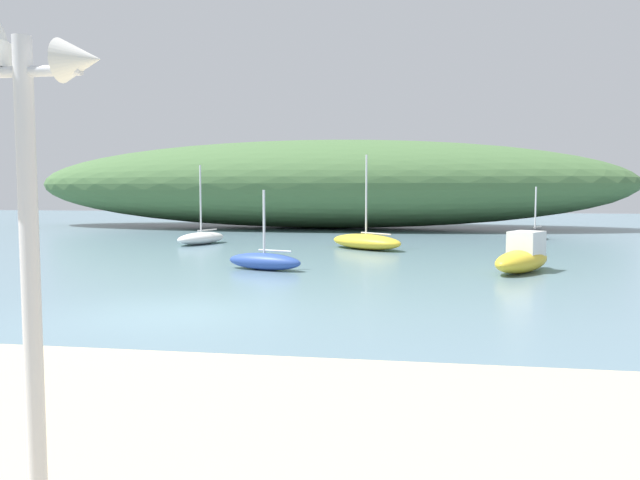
% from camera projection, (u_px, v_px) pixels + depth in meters
% --- Properties ---
extents(ground_plane, '(120.00, 120.00, 0.00)m').
position_uv_depth(ground_plane, '(170.00, 315.00, 12.81)').
color(ground_plane, slate).
extents(distant_hill, '(40.48, 11.99, 5.88)m').
position_uv_depth(distant_hill, '(322.00, 184.00, 42.36)').
color(distant_hill, '#476B3D').
rests_on(distant_hill, ground).
extents(sailboat_mid_channel, '(2.75, 1.56, 2.55)m').
position_uv_depth(sailboat_mid_channel, '(264.00, 261.00, 19.95)').
color(sailboat_mid_channel, '#2D4C9E').
rests_on(sailboat_mid_channel, ground).
extents(sailboat_off_point, '(3.83, 3.49, 4.04)m').
position_uv_depth(sailboat_off_point, '(366.00, 241.00, 26.88)').
color(sailboat_off_point, gold).
rests_on(sailboat_off_point, ground).
extents(motorboat_east_reach, '(2.54, 3.35, 1.26)m').
position_uv_depth(motorboat_east_reach, '(523.00, 257.00, 19.40)').
color(motorboat_east_reach, gold).
rests_on(motorboat_east_reach, ground).
extents(sailboat_far_left, '(2.08, 3.29, 3.70)m').
position_uv_depth(sailboat_far_left, '(201.00, 238.00, 29.41)').
color(sailboat_far_left, white).
rests_on(sailboat_far_left, ground).
extents(sailboat_by_sandbar, '(1.94, 2.81, 2.71)m').
position_uv_depth(sailboat_by_sandbar, '(535.00, 234.00, 31.90)').
color(sailboat_by_sandbar, black).
rests_on(sailboat_by_sandbar, ground).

